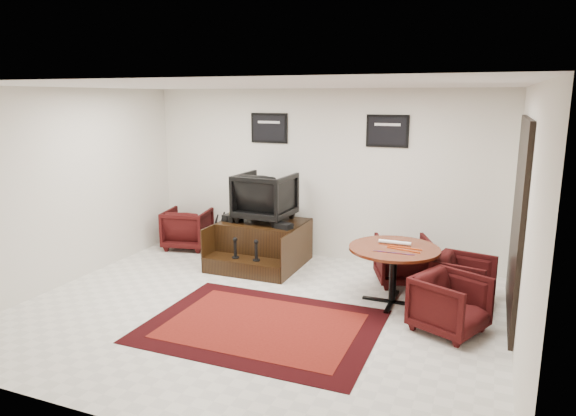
# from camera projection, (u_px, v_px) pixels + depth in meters

# --- Properties ---
(ground) EXTENTS (6.00, 6.00, 0.00)m
(ground) POSITION_uv_depth(u_px,v_px,m) (256.00, 311.00, 6.54)
(ground) COLOR beige
(ground) RESTS_ON ground
(room_shell) EXTENTS (6.02, 5.02, 2.81)m
(room_shell) POSITION_uv_depth(u_px,v_px,m) (289.00, 173.00, 6.12)
(room_shell) COLOR silver
(room_shell) RESTS_ON ground
(area_rug) EXTENTS (2.70, 2.02, 0.01)m
(area_rug) POSITION_uv_depth(u_px,v_px,m) (262.00, 326.00, 6.10)
(area_rug) COLOR black
(area_rug) RESTS_ON ground
(shine_podium) EXTENTS (1.34, 1.37, 0.69)m
(shine_podium) POSITION_uv_depth(u_px,v_px,m) (262.00, 245.00, 8.34)
(shine_podium) COLOR black
(shine_podium) RESTS_ON ground
(shine_chair) EXTENTS (0.88, 0.83, 0.87)m
(shine_chair) POSITION_uv_depth(u_px,v_px,m) (265.00, 194.00, 8.29)
(shine_chair) COLOR black
(shine_chair) RESTS_ON shine_podium
(shoes_pair) EXTENTS (0.28, 0.33, 0.11)m
(shoes_pair) POSITION_uv_depth(u_px,v_px,m) (233.00, 217.00, 8.38)
(shoes_pair) COLOR black
(shoes_pair) RESTS_ON shine_podium
(polish_kit) EXTENTS (0.28, 0.23, 0.09)m
(polish_kit) POSITION_uv_depth(u_px,v_px,m) (284.00, 226.00, 7.87)
(polish_kit) COLOR black
(polish_kit) RESTS_ON shine_podium
(umbrella_black) EXTENTS (0.31, 0.12, 0.83)m
(umbrella_black) POSITION_uv_depth(u_px,v_px,m) (212.00, 237.00, 8.42)
(umbrella_black) COLOR black
(umbrella_black) RESTS_ON ground
(umbrella_hooked) EXTENTS (0.31, 0.12, 0.84)m
(umbrella_hooked) POSITION_uv_depth(u_px,v_px,m) (218.00, 234.00, 8.57)
(umbrella_hooked) COLOR black
(umbrella_hooked) RESTS_ON ground
(armchair_side) EXTENTS (0.88, 0.85, 0.78)m
(armchair_side) POSITION_uv_depth(u_px,v_px,m) (188.00, 227.00, 9.20)
(armchair_side) COLOR black
(armchair_side) RESTS_ON ground
(meeting_table) EXTENTS (1.17, 1.17, 0.77)m
(meeting_table) POSITION_uv_depth(u_px,v_px,m) (394.00, 254.00, 6.65)
(meeting_table) COLOR #401509
(meeting_table) RESTS_ON ground
(table_chair_back) EXTENTS (0.94, 0.91, 0.76)m
(table_chair_back) POSITION_uv_depth(u_px,v_px,m) (403.00, 258.00, 7.45)
(table_chair_back) COLOR black
(table_chair_back) RESTS_ON ground
(table_chair_window) EXTENTS (0.78, 0.81, 0.72)m
(table_chair_window) POSITION_uv_depth(u_px,v_px,m) (463.00, 278.00, 6.67)
(table_chair_window) COLOR black
(table_chair_window) RESTS_ON ground
(table_chair_corner) EXTENTS (0.92, 0.94, 0.74)m
(table_chair_corner) POSITION_uv_depth(u_px,v_px,m) (450.00, 301.00, 5.89)
(table_chair_corner) COLOR black
(table_chair_corner) RESTS_ON ground
(paper_roll) EXTENTS (0.42, 0.05, 0.05)m
(paper_roll) POSITION_uv_depth(u_px,v_px,m) (395.00, 242.00, 6.75)
(paper_roll) COLOR white
(paper_roll) RESTS_ON meeting_table
(table_clutter) EXTENTS (0.57, 0.31, 0.01)m
(table_clutter) POSITION_uv_depth(u_px,v_px,m) (401.00, 250.00, 6.50)
(table_clutter) COLOR #D03D0B
(table_clutter) RESTS_ON meeting_table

